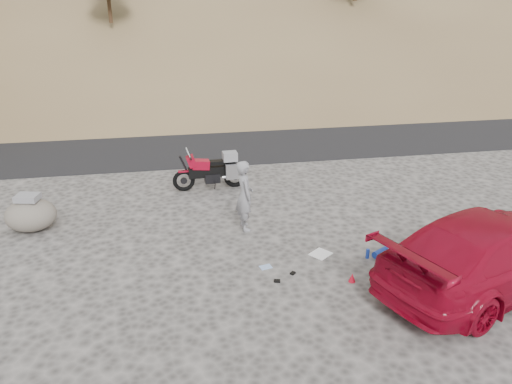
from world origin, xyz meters
TOP-DOWN VIEW (x-y plane):
  - ground at (0.00, 0.00)m, footprint 140.00×140.00m
  - road at (0.00, 9.00)m, footprint 120.00×7.00m
  - motorcycle at (-0.40, 3.59)m, footprint 2.31×0.74m
  - man at (0.15, 0.75)m, footprint 0.53×0.73m
  - red_car at (4.85, -2.70)m, footprint 5.98×4.19m
  - boulder at (-5.30, 1.60)m, footprint 1.62×1.52m
  - gear_white_cloth at (1.72, -0.90)m, footprint 0.61×0.60m
  - gear_blue_mat at (3.08, -1.21)m, footprint 0.46×0.36m
  - gear_bottle at (2.75, -1.26)m, footprint 0.10×0.10m
  - gear_funnel at (2.05, -2.15)m, footprint 0.16×0.16m
  - gear_glove_a at (0.46, -1.88)m, footprint 0.15×0.12m
  - gear_glove_b at (0.87, -1.63)m, footprint 0.15×0.15m
  - gear_blue_cloth at (0.33, -1.26)m, footprint 0.30×0.25m

SIDE VIEW (x-z plane):
  - ground at x=0.00m, z-range 0.00..0.00m
  - road at x=0.00m, z-range -0.03..0.03m
  - man at x=0.15m, z-range -0.93..0.93m
  - red_car at x=4.85m, z-range -0.80..0.80m
  - gear_blue_cloth at x=0.33m, z-range 0.00..0.01m
  - gear_white_cloth at x=1.72m, z-range 0.00..0.02m
  - gear_glove_a at x=0.46m, z-range 0.00..0.04m
  - gear_glove_b at x=0.87m, z-range 0.00..0.04m
  - gear_blue_mat at x=3.08m, z-range 0.00..0.17m
  - gear_funnel at x=2.05m, z-range 0.00..0.20m
  - gear_bottle at x=2.75m, z-range 0.00..0.23m
  - boulder at x=-5.30m, z-range -0.07..0.95m
  - motorcycle at x=-0.40m, z-range -0.10..1.27m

